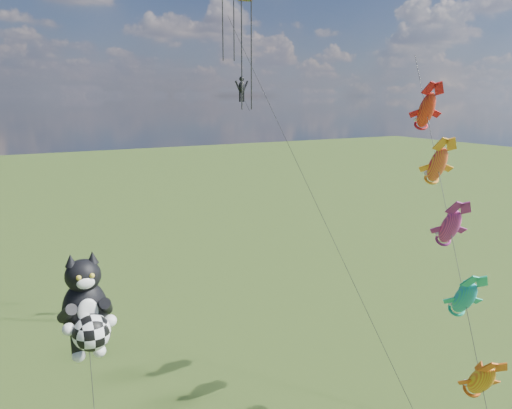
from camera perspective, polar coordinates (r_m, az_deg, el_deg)
name	(u,v)px	position (r m, az deg, el deg)	size (l,w,h in m)	color
cat_kite_rig	(87,311)	(22.16, -18.80, -11.40)	(2.15, 4.01, 10.57)	brown
fish_windsock_rig	(450,228)	(25.27, 21.30, -2.51)	(7.68, 14.11, 19.08)	brown
parafoil_rig	(244,64)	(34.82, -1.37, 15.73)	(3.70, 17.26, 27.16)	brown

